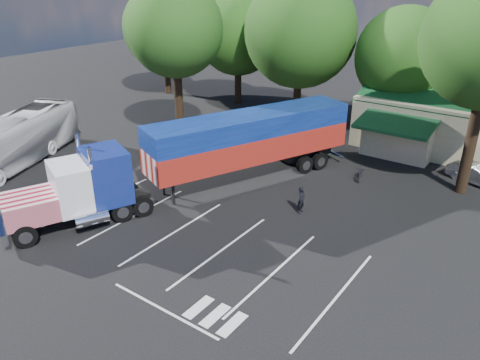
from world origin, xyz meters
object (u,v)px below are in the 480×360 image
Objects in this scene: bicycle at (361,173)px; woman at (301,200)px; silver_sedan at (477,174)px; semi_truck at (210,150)px; tour_bus at (11,142)px.

woman is at bearing -116.12° from bicycle.
woman is at bearing 163.52° from silver_sedan.
woman is 6.63m from bicycle.
bicycle is at bearing 140.38° from silver_sedan.
semi_truck is at bearing 88.43° from woman.
semi_truck is at bearing -153.68° from bicycle.
semi_truck is 11.92× the size of bicycle.
semi_truck reaches higher than bicycle.
silver_sedan is at bearing 13.89° from bicycle.
bicycle is 7.61m from silver_sedan.
woman reaches higher than bicycle.
silver_sedan is (13.87, 11.01, -2.08)m from semi_truck.
tour_bus is at bearing -167.62° from bicycle.
semi_truck reaches higher than silver_sedan.
woman reaches higher than silver_sedan.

